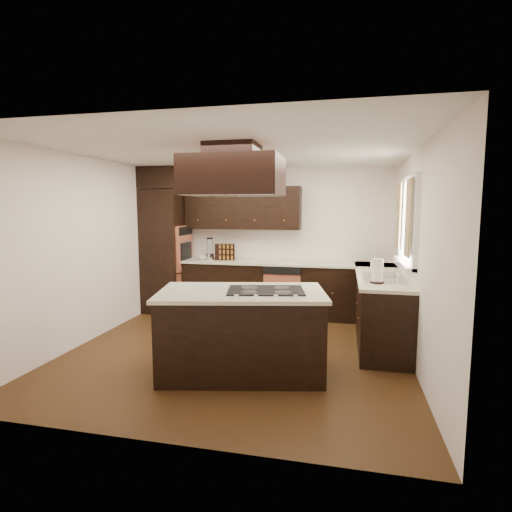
% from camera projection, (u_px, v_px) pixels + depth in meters
% --- Properties ---
extents(floor, '(4.20, 4.20, 0.02)m').
position_uv_depth(floor, '(238.00, 351.00, 5.13)').
color(floor, '#553517').
rests_on(floor, ground).
extents(ceiling, '(4.20, 4.20, 0.02)m').
position_uv_depth(ceiling, '(237.00, 150.00, 4.82)').
color(ceiling, silver).
rests_on(ceiling, ground).
extents(wall_back, '(4.20, 0.02, 2.50)m').
position_uv_depth(wall_back, '(269.00, 240.00, 7.02)').
color(wall_back, white).
rests_on(wall_back, ground).
extents(wall_front, '(4.20, 0.02, 2.50)m').
position_uv_depth(wall_front, '(163.00, 285.00, 2.93)').
color(wall_front, white).
rests_on(wall_front, ground).
extents(wall_left, '(0.02, 4.20, 2.50)m').
position_uv_depth(wall_left, '(88.00, 250.00, 5.43)').
color(wall_left, white).
rests_on(wall_left, ground).
extents(wall_right, '(0.02, 4.20, 2.50)m').
position_uv_depth(wall_right, '(417.00, 258.00, 4.52)').
color(wall_right, white).
rests_on(wall_right, ground).
extents(oven_column, '(0.65, 0.75, 2.12)m').
position_uv_depth(oven_column, '(166.00, 251.00, 7.03)').
color(oven_column, black).
rests_on(oven_column, floor).
extents(wall_oven_face, '(0.05, 0.62, 0.78)m').
position_uv_depth(wall_oven_face, '(184.00, 248.00, 6.95)').
color(wall_oven_face, '#C46344').
rests_on(wall_oven_face, oven_column).
extents(base_cabinets_back, '(2.93, 0.60, 0.88)m').
position_uv_depth(base_cabinets_back, '(268.00, 289.00, 6.81)').
color(base_cabinets_back, black).
rests_on(base_cabinets_back, floor).
extents(base_cabinets_right, '(0.60, 2.40, 0.88)m').
position_uv_depth(base_cabinets_right, '(380.00, 307.00, 5.56)').
color(base_cabinets_right, black).
rests_on(base_cabinets_right, floor).
extents(countertop_back, '(2.93, 0.63, 0.04)m').
position_uv_depth(countertop_back, '(267.00, 262.00, 6.74)').
color(countertop_back, beige).
rests_on(countertop_back, base_cabinets_back).
extents(countertop_right, '(0.63, 2.40, 0.04)m').
position_uv_depth(countertop_right, '(380.00, 275.00, 5.50)').
color(countertop_right, beige).
rests_on(countertop_right, base_cabinets_right).
extents(upper_cabinets, '(2.00, 0.34, 0.72)m').
position_uv_depth(upper_cabinets, '(243.00, 208.00, 6.87)').
color(upper_cabinets, black).
rests_on(upper_cabinets, wall_back).
extents(dishwasher_front, '(0.60, 0.05, 0.72)m').
position_uv_depth(dishwasher_front, '(282.00, 296.00, 6.46)').
color(dishwasher_front, '#C46344').
rests_on(dishwasher_front, floor).
extents(window_frame, '(0.06, 1.32, 1.12)m').
position_uv_depth(window_frame, '(408.00, 221.00, 5.01)').
color(window_frame, white).
rests_on(window_frame, wall_right).
extents(window_pane, '(0.00, 1.20, 1.00)m').
position_uv_depth(window_pane, '(410.00, 221.00, 5.01)').
color(window_pane, white).
rests_on(window_pane, wall_right).
extents(curtain_left, '(0.02, 0.34, 0.90)m').
position_uv_depth(curtain_left, '(408.00, 218.00, 4.61)').
color(curtain_left, beige).
rests_on(curtain_left, wall_right).
extents(curtain_right, '(0.02, 0.34, 0.90)m').
position_uv_depth(curtain_right, '(399.00, 216.00, 5.43)').
color(curtain_right, beige).
rests_on(curtain_right, wall_right).
extents(sink_rim, '(0.52, 0.84, 0.01)m').
position_uv_depth(sink_rim, '(383.00, 277.00, 5.16)').
color(sink_rim, silver).
rests_on(sink_rim, countertop_right).
extents(island, '(1.88, 1.27, 0.88)m').
position_uv_depth(island, '(242.00, 333.00, 4.39)').
color(island, black).
rests_on(island, floor).
extents(island_top, '(1.96, 1.35, 0.04)m').
position_uv_depth(island_top, '(242.00, 293.00, 4.34)').
color(island_top, beige).
rests_on(island_top, island).
extents(cooktop, '(0.91, 0.70, 0.01)m').
position_uv_depth(cooktop, '(266.00, 290.00, 4.33)').
color(cooktop, black).
rests_on(cooktop, island_top).
extents(range_hood, '(1.05, 0.72, 0.42)m').
position_uv_depth(range_hood, '(233.00, 176.00, 4.31)').
color(range_hood, black).
rests_on(range_hood, ceiling).
extents(hood_duct, '(0.55, 0.50, 0.13)m').
position_uv_depth(hood_duct, '(233.00, 150.00, 4.28)').
color(hood_duct, black).
rests_on(hood_duct, ceiling).
extents(blender_base, '(0.15, 0.15, 0.10)m').
position_uv_depth(blender_base, '(210.00, 257.00, 6.93)').
color(blender_base, silver).
rests_on(blender_base, countertop_back).
extents(blender_pitcher, '(0.13, 0.13, 0.26)m').
position_uv_depth(blender_pitcher, '(210.00, 246.00, 6.91)').
color(blender_pitcher, silver).
rests_on(blender_pitcher, blender_base).
extents(spice_rack, '(0.35, 0.16, 0.28)m').
position_uv_depth(spice_rack, '(225.00, 252.00, 6.87)').
color(spice_rack, black).
rests_on(spice_rack, countertop_back).
extents(mixing_bowl, '(0.27, 0.27, 0.06)m').
position_uv_depth(mixing_bowl, '(204.00, 258.00, 6.99)').
color(mixing_bowl, white).
rests_on(mixing_bowl, countertop_back).
extents(soap_bottle, '(0.11, 0.11, 0.21)m').
position_uv_depth(soap_bottle, '(375.00, 263.00, 5.79)').
color(soap_bottle, white).
rests_on(soap_bottle, countertop_right).
extents(paper_towel, '(0.17, 0.17, 0.29)m').
position_uv_depth(paper_towel, '(377.00, 271.00, 4.75)').
color(paper_towel, white).
rests_on(paper_towel, countertop_right).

